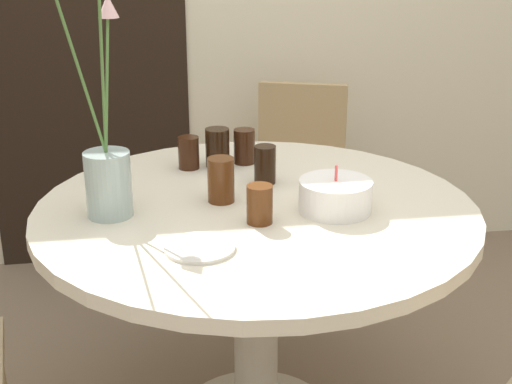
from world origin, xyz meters
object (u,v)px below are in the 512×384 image
Objects in this scene: chair_near_front at (298,178)px; drink_glass_4 at (265,164)px; drink_glass_1 at (221,180)px; drink_glass_5 at (244,146)px; drink_glass_2 at (217,148)px; drink_glass_0 at (189,153)px; flower_vase at (107,165)px; drink_glass_3 at (260,204)px; birthday_cake at (335,196)px; side_plate at (200,248)px.

drink_glass_4 is at bearing -90.46° from chair_near_front.
drink_glass_1 reaches higher than drink_glass_5.
drink_glass_0 is at bearing -175.08° from drink_glass_2.
drink_glass_3 is (0.40, -0.12, -0.09)m from flower_vase.
drink_glass_4 is at bearing -38.11° from drink_glass_0.
chair_near_front is 8.35× the size of drink_glass_3.
drink_glass_3 is (0.06, -0.49, -0.01)m from drink_glass_2.
birthday_cake is at bearing -77.46° from chair_near_front.
drink_glass_4 reaches higher than chair_near_front.
drink_glass_1 reaches higher than side_plate.
flower_vase is at bearing 163.92° from drink_glass_3.
chair_near_front reaches higher than drink_glass_0.
drink_glass_1 is 0.19m from drink_glass_3.
drink_glass_0 is (0.02, 0.63, 0.05)m from side_plate.
drink_glass_1 is at bearing 116.32° from drink_glass_3.
drink_glass_2 is at bearing 124.87° from drink_glass_4.
drink_glass_4 is 1.02× the size of drink_glass_5.
drink_glass_0 is 0.92× the size of drink_glass_5.
side_plate is 0.34m from drink_glass_1.
drink_glass_5 is (0.03, 0.51, 0.01)m from drink_glass_3.
birthday_cake is 1.15× the size of side_plate.
drink_glass_5 is at bearing 7.89° from drink_glass_0.
drink_glass_2 is (-0.40, -0.59, 0.34)m from chair_near_front.
birthday_cake is at bearing -57.20° from drink_glass_2.
drink_glass_4 reaches higher than drink_glass_3.
birthday_cake is 0.58m from drink_glass_0.
drink_glass_0 is (-0.50, -0.60, 0.33)m from chair_near_front.
side_plate is 0.69m from drink_glass_5.
drink_glass_1 is at bearing 74.46° from side_plate.
drink_glass_2 is (0.11, 0.64, 0.06)m from side_plate.
drink_glass_4 is (0.13, -0.18, -0.00)m from drink_glass_2.
drink_glass_3 is at bearing -102.11° from drink_glass_4.
chair_near_front reaches higher than drink_glass_5.
flower_vase is at bearing -157.50° from drink_glass_4.
drink_glass_2 is (0.02, 0.32, -0.00)m from drink_glass_1.
drink_glass_1 is (0.31, 0.06, -0.08)m from flower_vase.
drink_glass_1 is 0.20m from drink_glass_4.
drink_glass_5 is at bearing 72.75° from side_plate.
drink_glass_4 reaches higher than drink_glass_5.
flower_vase is at bearing -131.85° from drink_glass_2.
side_plate is 0.65m from drink_glass_2.
chair_near_front is 1.18m from drink_glass_3.
drink_glass_1 is 1.23× the size of drink_glass_3.
drink_glass_0 and drink_glass_3 have the same top height.
drink_glass_4 is (0.22, -0.18, 0.01)m from drink_glass_0.
chair_near_front is 6.95× the size of drink_glass_2.
drink_glass_0 is 0.81× the size of drink_glass_1.
chair_near_front is 4.98× the size of side_plate.
chair_near_front is at bearing 64.81° from drink_glass_1.
birthday_cake is 1.57× the size of drink_glass_1.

